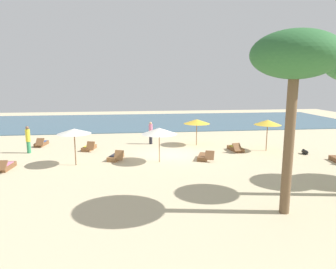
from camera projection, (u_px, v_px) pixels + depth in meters
ground_plane at (172, 155)px, 20.93m from camera, size 60.00×60.00×0.00m
ocean_water at (153, 121)px, 37.53m from camera, size 48.00×16.00×0.06m
umbrella_0 at (197, 122)px, 23.74m from camera, size 2.07×2.07×2.06m
umbrella_1 at (74, 131)px, 18.02m from camera, size 2.00×2.00×2.24m
umbrella_2 at (268, 122)px, 21.79m from camera, size 1.92×1.92×2.28m
umbrella_3 at (159, 131)px, 18.72m from camera, size 2.21×2.21×2.18m
lounger_0 at (41, 143)px, 23.79m from camera, size 0.80×1.74×0.70m
lounger_2 at (116, 157)px, 19.64m from camera, size 1.11×1.74×0.74m
lounger_3 at (5, 166)px, 17.48m from camera, size 0.69×1.74×0.67m
lounger_4 at (89, 148)px, 22.34m from camera, size 1.02×1.73×0.74m
lounger_5 at (236, 149)px, 22.03m from camera, size 0.91×1.77×0.69m
lounger_6 at (204, 157)px, 19.72m from camera, size 1.15×1.80×0.67m
person_0 at (151, 133)px, 24.31m from camera, size 0.41×0.41×1.80m
person_1 at (28, 139)px, 21.26m from camera, size 0.44×0.44×1.93m
palm_0 at (295, 58)px, 10.79m from camera, size 3.19×3.19×6.88m
dog at (305, 152)px, 21.07m from camera, size 0.39×0.70×0.32m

